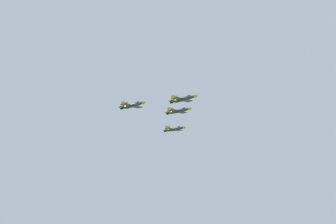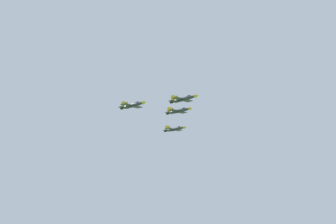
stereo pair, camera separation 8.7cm
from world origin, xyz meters
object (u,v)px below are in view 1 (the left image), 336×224
(jet_lead, at_px, (184,99))
(jet_left_outer, at_px, (175,129))
(jet_left_wingman, at_px, (179,111))
(jet_right_wingman, at_px, (133,105))

(jet_lead, xyz_separation_m, jet_left_outer, (2.71, 39.83, -4.38))
(jet_lead, height_order, jet_left_wingman, jet_lead)
(jet_left_wingman, relative_size, jet_right_wingman, 0.99)
(jet_left_wingman, bearing_deg, jet_lead, -41.39)
(jet_left_wingman, distance_m, jet_right_wingman, 25.92)
(jet_right_wingman, bearing_deg, jet_left_wingman, 89.71)
(jet_right_wingman, height_order, jet_left_outer, jet_right_wingman)
(jet_lead, bearing_deg, jet_right_wingman, -139.32)
(jet_lead, xyz_separation_m, jet_left_wingman, (1.36, 19.91, -0.18))
(jet_lead, relative_size, jet_right_wingman, 1.01)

